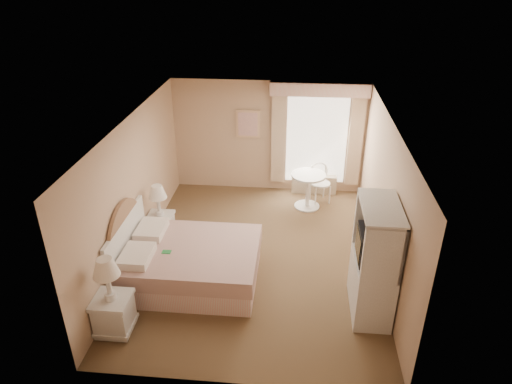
# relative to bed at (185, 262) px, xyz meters

# --- Properties ---
(room) EXTENTS (4.21, 5.51, 2.51)m
(room) POSITION_rel_bed_xyz_m (1.12, 0.76, 0.89)
(room) COLOR brown
(room) RESTS_ON ground
(window) EXTENTS (2.05, 0.22, 2.51)m
(window) POSITION_rel_bed_xyz_m (2.17, 3.42, 0.98)
(window) COLOR white
(window) RESTS_ON room
(framed_art) EXTENTS (0.52, 0.04, 0.62)m
(framed_art) POSITION_rel_bed_xyz_m (0.67, 3.48, 1.19)
(framed_art) COLOR #D9AD86
(framed_art) RESTS_ON room
(bed) EXTENTS (2.16, 1.70, 1.50)m
(bed) POSITION_rel_bed_xyz_m (0.00, 0.00, 0.00)
(bed) COLOR #D8918C
(bed) RESTS_ON room
(nightstand_near) EXTENTS (0.51, 0.51, 1.23)m
(nightstand_near) POSITION_rel_bed_xyz_m (-0.72, -1.24, 0.10)
(nightstand_near) COLOR white
(nightstand_near) RESTS_ON room
(nightstand_far) EXTENTS (0.47, 0.47, 1.13)m
(nightstand_far) POSITION_rel_bed_xyz_m (-0.72, 1.14, 0.07)
(nightstand_far) COLOR white
(nightstand_far) RESTS_ON room
(round_table) EXTENTS (0.72, 0.72, 0.77)m
(round_table) POSITION_rel_bed_xyz_m (2.02, 2.70, 0.15)
(round_table) COLOR white
(round_table) RESTS_ON room
(cafe_chair) EXTENTS (0.54, 0.54, 0.87)m
(cafe_chair) POSITION_rel_bed_xyz_m (2.27, 3.01, 0.14)
(cafe_chair) COLOR white
(cafe_chair) RESTS_ON room
(armoire) EXTENTS (0.54, 1.07, 1.78)m
(armoire) POSITION_rel_bed_xyz_m (2.93, -0.42, 0.38)
(armoire) COLOR white
(armoire) RESTS_ON room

